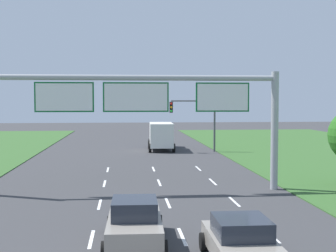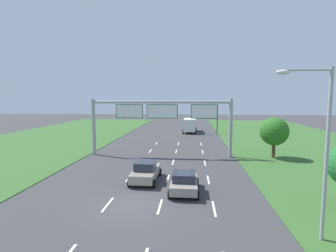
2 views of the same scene
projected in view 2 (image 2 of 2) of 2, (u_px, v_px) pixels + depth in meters
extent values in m
plane|color=#38383A|center=(134.00, 205.00, 17.25)|extent=(200.00, 200.00, 0.00)
cube|color=white|center=(108.00, 204.00, 17.41)|extent=(0.14, 2.40, 0.01)
cube|color=white|center=(129.00, 178.00, 23.35)|extent=(0.14, 2.40, 0.01)
cube|color=white|center=(142.00, 162.00, 29.29)|extent=(0.14, 2.40, 0.01)
cube|color=white|center=(150.00, 151.00, 35.24)|extent=(0.14, 2.40, 0.01)
cube|color=white|center=(156.00, 143.00, 41.18)|extent=(0.14, 2.40, 0.01)
cube|color=white|center=(160.00, 206.00, 17.09)|extent=(0.14, 2.40, 0.01)
cube|color=white|center=(168.00, 179.00, 23.04)|extent=(0.14, 2.40, 0.01)
cube|color=white|center=(173.00, 162.00, 28.98)|extent=(0.14, 2.40, 0.01)
cube|color=white|center=(176.00, 151.00, 34.92)|extent=(0.14, 2.40, 0.01)
cube|color=white|center=(178.00, 144.00, 40.86)|extent=(0.14, 2.40, 0.01)
cube|color=white|center=(214.00, 208.00, 16.78)|extent=(0.14, 2.40, 0.01)
cube|color=white|center=(208.00, 180.00, 22.72)|extent=(0.14, 2.40, 0.01)
cube|color=white|center=(205.00, 163.00, 28.66)|extent=(0.14, 2.40, 0.01)
cube|color=white|center=(203.00, 152.00, 34.61)|extent=(0.14, 2.40, 0.01)
cube|color=white|center=(201.00, 144.00, 40.55)|extent=(0.14, 2.40, 0.01)
cube|color=gray|center=(184.00, 184.00, 19.68)|extent=(1.97, 3.97, 0.62)
cube|color=#232833|center=(184.00, 176.00, 19.53)|extent=(1.70, 1.93, 0.60)
cylinder|color=black|center=(173.00, 182.00, 21.22)|extent=(0.22, 0.64, 0.64)
cylinder|color=black|center=(197.00, 182.00, 21.03)|extent=(0.22, 0.64, 0.64)
cylinder|color=black|center=(169.00, 194.00, 18.40)|extent=(0.22, 0.64, 0.64)
cylinder|color=black|center=(198.00, 195.00, 18.20)|extent=(0.22, 0.64, 0.64)
cube|color=gray|center=(146.00, 173.00, 22.39)|extent=(2.05, 4.54, 0.70)
cube|color=#232833|center=(145.00, 166.00, 22.24)|extent=(1.69, 1.99, 0.67)
cylinder|color=black|center=(139.00, 171.00, 24.21)|extent=(0.24, 0.65, 0.64)
cylinder|color=black|center=(160.00, 172.00, 23.99)|extent=(0.24, 0.65, 0.64)
cylinder|color=black|center=(129.00, 183.00, 20.86)|extent=(0.24, 0.65, 0.64)
cylinder|color=black|center=(154.00, 184.00, 20.63)|extent=(0.24, 0.65, 0.64)
cube|color=navy|center=(191.00, 124.00, 57.36)|extent=(2.28, 2.18, 2.20)
cube|color=silver|center=(190.00, 125.00, 53.71)|extent=(2.54, 5.06, 2.46)
cylinder|color=black|center=(185.00, 128.00, 58.11)|extent=(0.31, 0.91, 0.90)
cylinder|color=black|center=(196.00, 128.00, 57.83)|extent=(0.31, 0.91, 0.90)
cylinder|color=black|center=(184.00, 130.00, 55.85)|extent=(0.31, 0.91, 0.90)
cylinder|color=black|center=(196.00, 130.00, 55.55)|extent=(0.31, 0.91, 0.90)
cylinder|color=black|center=(183.00, 132.00, 52.13)|extent=(0.31, 0.91, 0.90)
cylinder|color=black|center=(195.00, 132.00, 51.82)|extent=(0.31, 0.91, 0.90)
cylinder|color=#9EA0A5|center=(94.00, 127.00, 32.62)|extent=(0.44, 0.44, 7.00)
cylinder|color=#9EA0A5|center=(231.00, 128.00, 31.11)|extent=(0.44, 0.44, 7.00)
cylinder|color=#9EA0A5|center=(160.00, 102.00, 31.55)|extent=(16.80, 0.32, 0.32)
cube|color=#0C5B28|center=(129.00, 111.00, 32.01)|extent=(3.32, 0.12, 1.71)
cube|color=white|center=(129.00, 111.00, 31.94)|extent=(3.16, 0.01, 1.55)
cube|color=#0C5B28|center=(162.00, 111.00, 31.64)|extent=(3.77, 0.12, 1.71)
cube|color=white|center=(162.00, 111.00, 31.58)|extent=(3.61, 0.01, 1.55)
cube|color=#0C5B28|center=(204.00, 111.00, 31.19)|extent=(3.15, 0.12, 1.71)
cube|color=white|center=(204.00, 112.00, 31.13)|extent=(2.99, 0.01, 1.55)
cylinder|color=#47494F|center=(217.00, 120.00, 51.50)|extent=(0.20, 0.20, 5.60)
cylinder|color=#47494F|center=(206.00, 108.00, 51.45)|extent=(4.50, 0.14, 0.14)
cube|color=black|center=(194.00, 111.00, 51.72)|extent=(0.32, 0.36, 1.10)
sphere|color=red|center=(194.00, 109.00, 51.48)|extent=(0.22, 0.22, 0.22)
sphere|color=orange|center=(194.00, 111.00, 51.52)|extent=(0.22, 0.22, 0.22)
sphere|color=green|center=(194.00, 113.00, 51.56)|extent=(0.22, 0.22, 0.22)
cylinder|color=#9EA0A5|center=(327.00, 156.00, 12.55)|extent=(0.18, 0.18, 8.50)
cylinder|color=#9EA0A5|center=(307.00, 70.00, 12.22)|extent=(2.20, 0.10, 0.10)
ellipsoid|color=silver|center=(283.00, 72.00, 12.33)|extent=(0.64, 0.32, 0.24)
cylinder|color=#513823|center=(273.00, 150.00, 30.91)|extent=(0.39, 0.39, 1.95)
sphere|color=#28651D|center=(274.00, 131.00, 30.68)|extent=(3.30, 3.30, 3.30)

